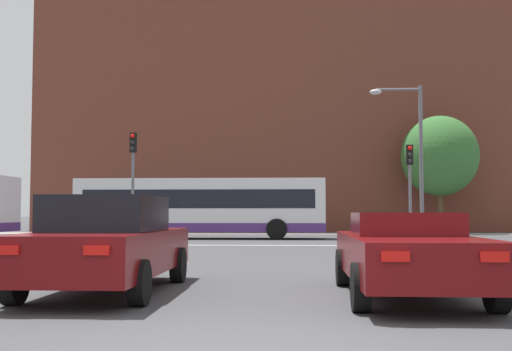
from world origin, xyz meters
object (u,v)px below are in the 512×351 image
object	(u,v)px
street_lamp_junction	(411,145)
pedestrian_waiting	(128,217)
car_saloon_left	(108,244)
traffic_light_near_right	(410,177)
bus_crossing_lead	(201,207)
traffic_light_near_left	(133,170)
car_roadster_right	(407,253)

from	to	relation	value
street_lamp_junction	pedestrian_waiting	distance (m)	20.61
car_saloon_left	traffic_light_near_right	size ratio (longest dim) A/B	1.23
bus_crossing_lead	traffic_light_near_left	world-z (taller)	traffic_light_near_left
car_saloon_left	traffic_light_near_left	xyz separation A→B (m)	(-3.37, 15.23, 2.23)
bus_crossing_lead	pedestrian_waiting	xyz separation A→B (m)	(-5.78, 8.38, -0.59)
bus_crossing_lead	pedestrian_waiting	bearing A→B (deg)	34.58
car_saloon_left	bus_crossing_lead	world-z (taller)	bus_crossing_lead
pedestrian_waiting	traffic_light_near_right	bearing A→B (deg)	-82.78
car_saloon_left	bus_crossing_lead	distance (m)	21.46
car_roadster_right	traffic_light_near_left	xyz separation A→B (m)	(-8.08, 15.59, 2.35)
traffic_light_near_left	street_lamp_junction	size ratio (longest dim) A/B	0.69
car_roadster_right	bus_crossing_lead	world-z (taller)	bus_crossing_lead
traffic_light_near_right	bus_crossing_lead	bearing A→B (deg)	147.87
street_lamp_junction	bus_crossing_lead	bearing A→B (deg)	150.63
bus_crossing_lead	traffic_light_near_right	size ratio (longest dim) A/B	3.04
car_roadster_right	traffic_light_near_right	xyz separation A→B (m)	(3.04, 15.98, 2.03)
street_lamp_junction	traffic_light_near_right	bearing A→B (deg)	-108.19
traffic_light_near_right	car_saloon_left	bearing A→B (deg)	-116.41
car_roadster_right	pedestrian_waiting	xyz separation A→B (m)	(-11.93, 30.13, 0.32)
car_roadster_right	bus_crossing_lead	distance (m)	22.62
bus_crossing_lead	traffic_light_near_left	bearing A→B (deg)	162.60
bus_crossing_lead	car_roadster_right	bearing A→B (deg)	-164.21
pedestrian_waiting	car_roadster_right	bearing A→B (deg)	-107.80
car_saloon_left	pedestrian_waiting	size ratio (longest dim) A/B	2.92
street_lamp_junction	pedestrian_waiting	size ratio (longest dim) A/B	3.86
car_saloon_left	pedestrian_waiting	distance (m)	30.64
bus_crossing_lead	street_lamp_junction	xyz separation A→B (m)	(9.36, -5.27, 2.45)
traffic_light_near_right	pedestrian_waiting	world-z (taller)	traffic_light_near_right
bus_crossing_lead	street_lamp_junction	bearing A→B (deg)	-119.37
car_roadster_right	traffic_light_near_right	bearing A→B (deg)	79.64
bus_crossing_lead	car_saloon_left	bearing A→B (deg)	-176.16
traffic_light_near_left	street_lamp_junction	xyz separation A→B (m)	(11.29, 0.90, 1.01)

